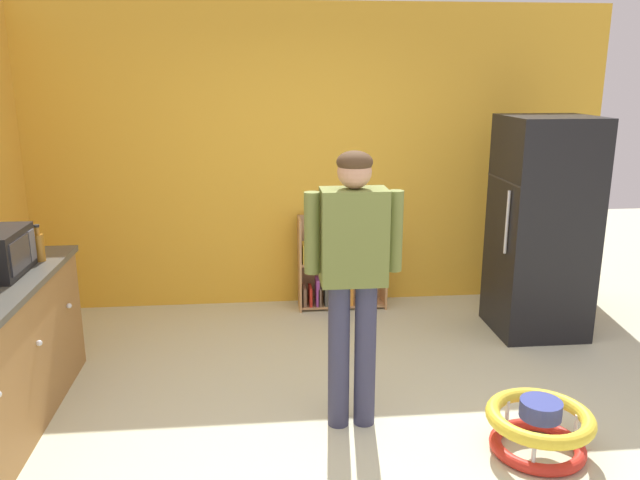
{
  "coord_description": "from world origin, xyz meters",
  "views": [
    {
      "loc": [
        -0.57,
        -3.4,
        2.11
      ],
      "look_at": [
        -0.18,
        0.57,
        1.05
      ],
      "focal_mm": 35.65,
      "sensor_mm": 36.0,
      "label": 1
    }
  ],
  "objects_px": {
    "banana_bunch": "(37,251)",
    "refrigerator": "(542,227)",
    "bookshelf": "(336,268)",
    "amber_bottle": "(39,246)",
    "baby_walker": "(539,427)",
    "standing_person": "(353,267)"
  },
  "relations": [
    {
      "from": "baby_walker",
      "to": "banana_bunch",
      "type": "bearing_deg",
      "value": 157.7
    },
    {
      "from": "bookshelf",
      "to": "standing_person",
      "type": "bearing_deg",
      "value": -94.37
    },
    {
      "from": "bookshelf",
      "to": "banana_bunch",
      "type": "relative_size",
      "value": 5.37
    },
    {
      "from": "refrigerator",
      "to": "standing_person",
      "type": "bearing_deg",
      "value": -142.84
    },
    {
      "from": "standing_person",
      "to": "amber_bottle",
      "type": "bearing_deg",
      "value": 160.61
    },
    {
      "from": "standing_person",
      "to": "refrigerator",
      "type": "bearing_deg",
      "value": 37.16
    },
    {
      "from": "refrigerator",
      "to": "bookshelf",
      "type": "distance_m",
      "value": 1.83
    },
    {
      "from": "refrigerator",
      "to": "bookshelf",
      "type": "xyz_separation_m",
      "value": [
        -1.59,
        0.73,
        -0.53
      ]
    },
    {
      "from": "baby_walker",
      "to": "amber_bottle",
      "type": "bearing_deg",
      "value": 159.77
    },
    {
      "from": "baby_walker",
      "to": "banana_bunch",
      "type": "distance_m",
      "value": 3.41
    },
    {
      "from": "standing_person",
      "to": "baby_walker",
      "type": "relative_size",
      "value": 2.79
    },
    {
      "from": "bookshelf",
      "to": "baby_walker",
      "type": "relative_size",
      "value": 1.41
    },
    {
      "from": "banana_bunch",
      "to": "amber_bottle",
      "type": "xyz_separation_m",
      "value": [
        0.07,
        -0.15,
        0.07
      ]
    },
    {
      "from": "bookshelf",
      "to": "standing_person",
      "type": "xyz_separation_m",
      "value": [
        -0.16,
        -2.05,
        0.66
      ]
    },
    {
      "from": "bookshelf",
      "to": "banana_bunch",
      "type": "distance_m",
      "value": 2.58
    },
    {
      "from": "banana_bunch",
      "to": "refrigerator",
      "type": "bearing_deg",
      "value": 7.08
    },
    {
      "from": "standing_person",
      "to": "banana_bunch",
      "type": "bearing_deg",
      "value": 157.48
    },
    {
      "from": "baby_walker",
      "to": "amber_bottle",
      "type": "relative_size",
      "value": 2.46
    },
    {
      "from": "bookshelf",
      "to": "amber_bottle",
      "type": "height_order",
      "value": "amber_bottle"
    },
    {
      "from": "bookshelf",
      "to": "amber_bottle",
      "type": "relative_size",
      "value": 3.46
    },
    {
      "from": "refrigerator",
      "to": "baby_walker",
      "type": "bearing_deg",
      "value": -112.82
    },
    {
      "from": "refrigerator",
      "to": "bookshelf",
      "type": "relative_size",
      "value": 2.09
    }
  ]
}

